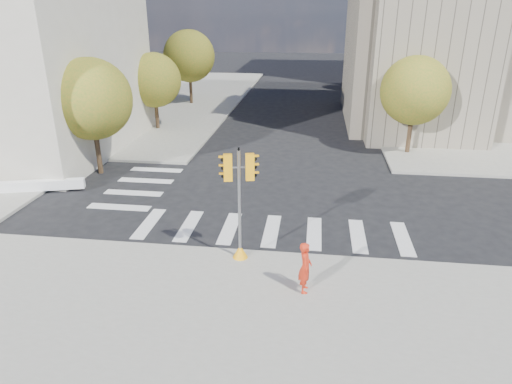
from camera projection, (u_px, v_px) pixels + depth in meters
The scene contains 14 objects.
ground at pixel (278, 211), 21.15m from camera, with size 160.00×160.00×0.00m, color black.
sidewalk_far_left at pixel (108, 98), 47.41m from camera, with size 28.00×40.00×0.15m, color gray.
civic_building at pixel (509, 29), 34.11m from camera, with size 26.00×16.00×19.39m.
tree_lw_near at pixel (91, 99), 24.50m from camera, with size 4.40×4.40×6.41m.
tree_lw_mid at pixel (154, 80), 33.86m from camera, with size 4.00×4.00×5.77m.
tree_lw_far at pixel (189, 56), 42.75m from camera, with size 4.80×4.80×6.95m.
tree_re_near at pixel (415, 91), 27.91m from camera, with size 4.20×4.20×6.16m.
tree_re_mid at pixel (389, 63), 38.82m from camera, with size 4.60×4.60×6.66m.
tree_re_far at pixel (373, 56), 50.03m from camera, with size 4.00×4.00×5.88m.
lamp_near at pixel (412, 73), 31.33m from camera, with size 0.35×0.18×8.11m.
lamp_far at pixel (386, 54), 44.19m from camera, with size 0.35×0.18×8.11m.
traffic_signal at pixel (240, 214), 16.31m from camera, with size 1.08×0.56×4.25m.
photographer at pixel (305, 267), 14.66m from camera, with size 0.64×0.42×1.76m, color red.
planter_wall at pixel (23, 186), 23.03m from camera, with size 6.00×0.40×0.50m, color white.
Camera 1 is at (1.49, -19.22, 8.79)m, focal length 32.00 mm.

